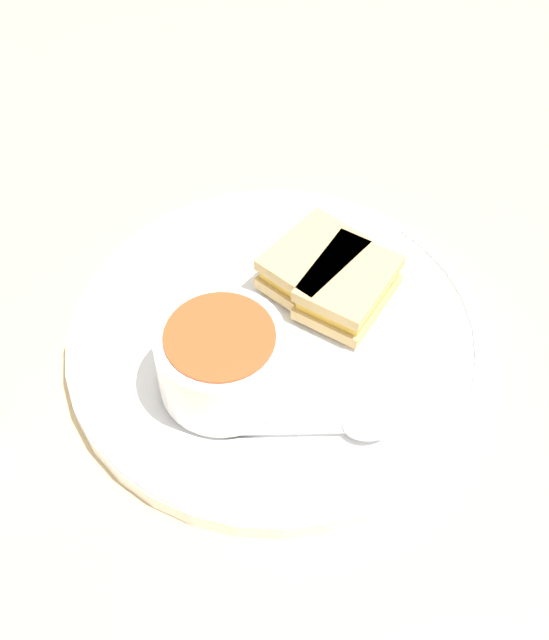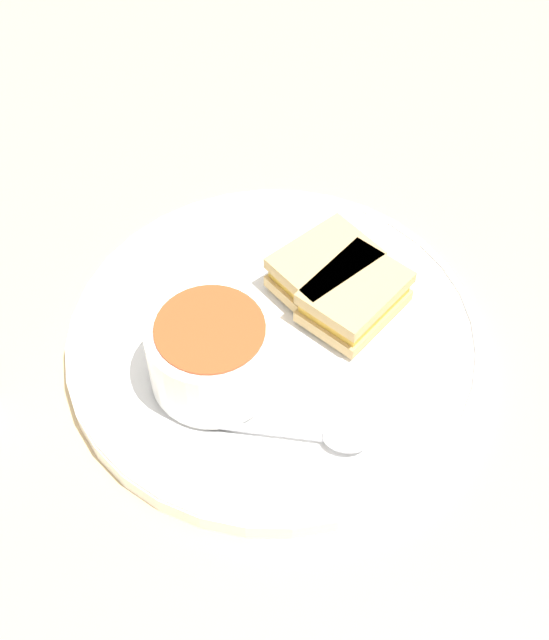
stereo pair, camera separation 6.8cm
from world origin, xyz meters
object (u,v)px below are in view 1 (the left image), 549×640
Objects in this scene: soup_bowl at (221,360)px; sandwich_half_far at (314,264)px; sandwich_half_near at (348,287)px; spoon at (353,427)px.

soup_bowl reaches higher than sandwich_half_far.
sandwich_half_far is (0.02, 0.03, 0.00)m from sandwich_half_near.
soup_bowl is at bearing 138.72° from sandwich_half_near.
sandwich_half_near is 0.04m from sandwich_half_far.
spoon is at bearing -104.11° from soup_bowl.
spoon is at bearing -161.29° from sandwich_half_far.
soup_bowl is at bearing 155.41° from sandwich_half_far.
soup_bowl reaches higher than spoon.
soup_bowl is 0.99× the size of sandwich_half_near.
spoon is (-0.03, -0.10, -0.03)m from soup_bowl.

